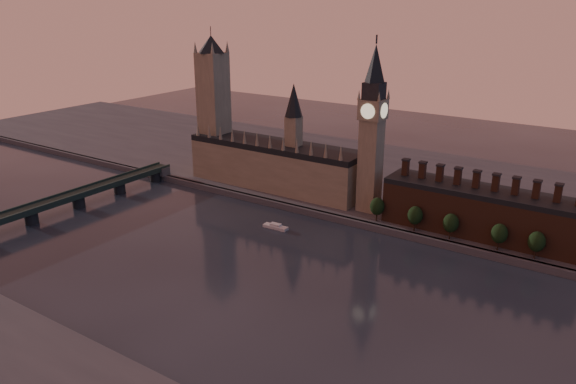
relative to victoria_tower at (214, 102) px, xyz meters
The scene contains 13 objects.
ground 176.40m from the victoria_tower, 43.78° to the right, with size 900.00×900.00×0.00m, color black.
north_bank 147.08m from the victoria_tower, 27.72° to the left, with size 900.00×182.00×4.00m.
palace_of_westminster 67.03m from the victoria_tower, ahead, with size 130.00×30.30×74.00m.
victoria_tower is the anchor object (origin of this frame).
big_ben 130.12m from the victoria_tower, ahead, with size 15.00×15.00×107.00m.
chimney_block 204.27m from the victoria_tower, ahead, with size 110.00×25.00×37.00m.
embankment_tree_0 151.18m from the victoria_tower, ahead, with size 8.60×8.60×14.88m.
embankment_tree_1 174.49m from the victoria_tower, ahead, with size 8.60×8.60×14.88m.
embankment_tree_2 194.44m from the victoria_tower, ahead, with size 8.60×8.60×14.88m.
embankment_tree_3 219.71m from the victoria_tower, ahead, with size 8.60×8.60×14.88m.
embankment_tree_4 237.77m from the victoria_tower, ahead, with size 8.60×8.60×14.88m.
westminster_bridge 133.21m from the victoria_tower, 106.56° to the right, with size 14.00×200.00×11.55m.
river_boat 122.93m from the victoria_tower, 30.52° to the right, with size 15.77×5.11×3.12m.
Camera 1 is at (152.72, -193.92, 131.26)m, focal length 35.00 mm.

